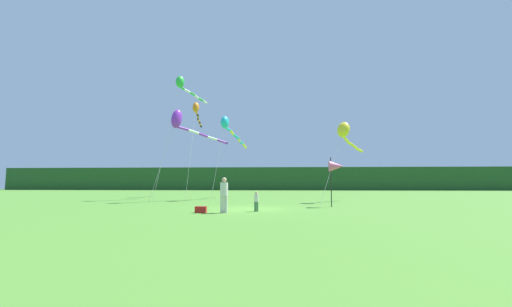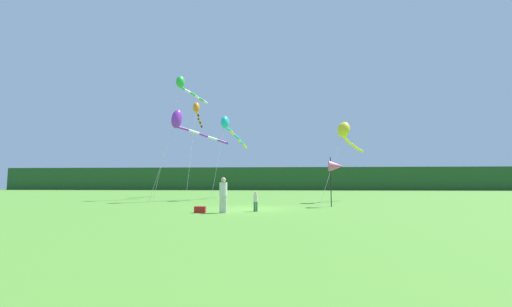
% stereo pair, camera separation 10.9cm
% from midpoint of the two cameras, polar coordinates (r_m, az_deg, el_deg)
% --- Properties ---
extents(ground_plane, '(120.00, 120.00, 0.00)m').
position_cam_midpoint_polar(ground_plane, '(18.62, -1.32, -9.97)').
color(ground_plane, '#4C842D').
extents(distant_treeline, '(108.00, 3.77, 4.49)m').
position_cam_midpoint_polar(distant_treeline, '(63.51, 2.12, -4.60)').
color(distant_treeline, '#234C23').
rests_on(distant_treeline, ground).
extents(person_adult, '(0.39, 0.39, 1.78)m').
position_cam_midpoint_polar(person_adult, '(16.12, -6.01, -7.12)').
color(person_adult, silver).
rests_on(person_adult, ground).
extents(person_child, '(0.23, 0.23, 1.05)m').
position_cam_midpoint_polar(person_child, '(16.79, -0.14, -8.47)').
color(person_child, '#3F724C').
rests_on(person_child, ground).
extents(cooler_box, '(0.56, 0.30, 0.32)m').
position_cam_midpoint_polar(cooler_box, '(16.33, -10.15, -9.98)').
color(cooler_box, red).
rests_on(cooler_box, ground).
extents(banner_flag_pole, '(0.90, 0.70, 3.11)m').
position_cam_midpoint_polar(banner_flag_pole, '(20.54, 14.18, -2.31)').
color(banner_flag_pole, black).
rests_on(banner_flag_pole, ground).
extents(kite_yellow, '(4.78, 6.69, 6.48)m').
position_cam_midpoint_polar(kite_yellow, '(26.17, 15.66, 3.81)').
color(kite_yellow, '#B2B2B2').
rests_on(kite_yellow, ground).
extents(kite_cyan, '(2.07, 8.69, 7.57)m').
position_cam_midpoint_polar(kite_cyan, '(28.93, -5.25, 4.95)').
color(kite_cyan, '#B2B2B2').
rests_on(kite_cyan, ground).
extents(kite_purple, '(5.11, 6.03, 7.57)m').
position_cam_midpoint_polar(kite_purple, '(26.89, -13.36, 5.53)').
color(kite_purple, '#B2B2B2').
rests_on(kite_purple, ground).
extents(kite_orange, '(0.85, 8.70, 10.45)m').
position_cam_midpoint_polar(kite_orange, '(35.87, -10.84, 7.76)').
color(kite_orange, '#B2B2B2').
rests_on(kite_orange, ground).
extents(kite_green, '(3.40, 5.42, 11.63)m').
position_cam_midpoint_polar(kite_green, '(31.47, -13.24, 12.05)').
color(kite_green, '#B2B2B2').
rests_on(kite_green, ground).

